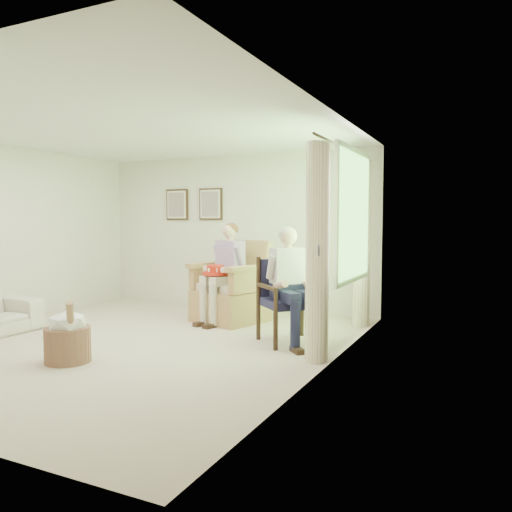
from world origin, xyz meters
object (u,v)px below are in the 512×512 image
object	(u,v)px
person_wicker	(226,265)
red_hat	(215,271)
wood_armchair	(292,297)
hatbox	(68,337)
wicker_armchair	(232,296)
person_dark	(287,277)

from	to	relation	value
person_wicker	red_hat	xyz separation A→B (m)	(-0.07, -0.19, -0.08)
wood_armchair	person_wicker	distance (m)	1.44
person_wicker	hatbox	distance (m)	2.62
hatbox	wicker_armchair	bearing A→B (deg)	78.78
wood_armchair	red_hat	size ratio (longest dim) A/B	2.82
person_wicker	hatbox	world-z (taller)	person_wicker
wicker_armchair	person_wicker	world-z (taller)	person_wicker
wood_armchair	red_hat	xyz separation A→B (m)	(-1.34, 0.43, 0.22)
red_hat	hatbox	xyz separation A→B (m)	(-0.45, -2.31, -0.50)
red_hat	hatbox	size ratio (longest dim) A/B	0.52
wood_armchair	wicker_armchair	bearing A→B (deg)	102.73
wood_armchair	person_dark	distance (m)	0.31
wicker_armchair	hatbox	size ratio (longest dim) A/B	1.72
person_dark	hatbox	world-z (taller)	person_dark
person_wicker	wicker_armchair	bearing A→B (deg)	106.59
wood_armchair	person_dark	world-z (taller)	person_dark
red_hat	hatbox	world-z (taller)	red_hat
wicker_armchair	wood_armchair	bearing A→B (deg)	-14.87
wood_armchair	hatbox	distance (m)	2.62
wicker_armchair	wood_armchair	distance (m)	1.50
wood_armchair	person_wicker	size ratio (longest dim) A/B	0.71
wood_armchair	person_dark	bearing A→B (deg)	-135.82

